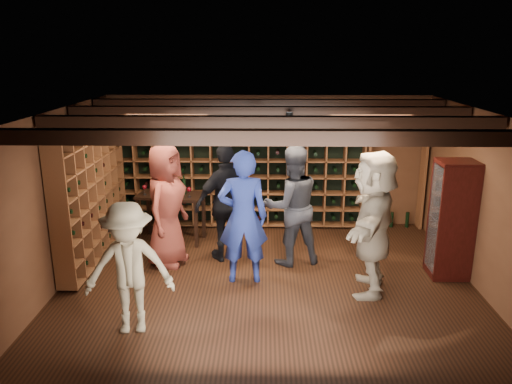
{
  "coord_description": "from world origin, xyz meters",
  "views": [
    {
      "loc": [
        -0.05,
        -6.82,
        3.32
      ],
      "look_at": [
        -0.18,
        0.2,
        1.3
      ],
      "focal_mm": 35.0,
      "sensor_mm": 36.0,
      "label": 1
    }
  ],
  "objects_px": {
    "man_grey_suit": "(292,206)",
    "guest_beige": "(373,223)",
    "display_cabinet": "(451,222)",
    "guest_red_floral": "(166,205)",
    "man_blue_shirt": "(243,217)",
    "tasting_table": "(171,200)",
    "guest_woman_black": "(228,203)",
    "guest_khaki": "(129,268)"
  },
  "relations": [
    {
      "from": "guest_khaki",
      "to": "man_blue_shirt",
      "type": "bearing_deg",
      "value": 39.86
    },
    {
      "from": "man_grey_suit",
      "to": "guest_beige",
      "type": "height_order",
      "value": "guest_beige"
    },
    {
      "from": "display_cabinet",
      "to": "man_blue_shirt",
      "type": "relative_size",
      "value": 0.89
    },
    {
      "from": "man_grey_suit",
      "to": "guest_beige",
      "type": "distance_m",
      "value": 1.43
    },
    {
      "from": "display_cabinet",
      "to": "guest_beige",
      "type": "distance_m",
      "value": 1.38
    },
    {
      "from": "man_blue_shirt",
      "to": "tasting_table",
      "type": "relative_size",
      "value": 1.62
    },
    {
      "from": "display_cabinet",
      "to": "tasting_table",
      "type": "xyz_separation_m",
      "value": [
        -4.42,
        1.35,
        -0.09
      ]
    },
    {
      "from": "display_cabinet",
      "to": "guest_woman_black",
      "type": "xyz_separation_m",
      "value": [
        -3.36,
        0.58,
        0.09
      ]
    },
    {
      "from": "display_cabinet",
      "to": "man_blue_shirt",
      "type": "distance_m",
      "value": 3.09
    },
    {
      "from": "guest_woman_black",
      "to": "guest_beige",
      "type": "bearing_deg",
      "value": 122.42
    },
    {
      "from": "guest_woman_black",
      "to": "tasting_table",
      "type": "bearing_deg",
      "value": -65.8
    },
    {
      "from": "display_cabinet",
      "to": "man_blue_shirt",
      "type": "xyz_separation_m",
      "value": [
        -3.07,
        -0.23,
        0.13
      ]
    },
    {
      "from": "man_blue_shirt",
      "to": "tasting_table",
      "type": "height_order",
      "value": "man_blue_shirt"
    },
    {
      "from": "man_blue_shirt",
      "to": "guest_khaki",
      "type": "relative_size",
      "value": 1.21
    },
    {
      "from": "guest_khaki",
      "to": "tasting_table",
      "type": "xyz_separation_m",
      "value": [
        -0.06,
        2.97,
        -0.05
      ]
    },
    {
      "from": "guest_red_floral",
      "to": "guest_beige",
      "type": "bearing_deg",
      "value": -91.21
    },
    {
      "from": "tasting_table",
      "to": "man_blue_shirt",
      "type": "bearing_deg",
      "value": -40.36
    },
    {
      "from": "display_cabinet",
      "to": "man_grey_suit",
      "type": "xyz_separation_m",
      "value": [
        -2.34,
        0.43,
        0.1
      ]
    },
    {
      "from": "guest_khaki",
      "to": "tasting_table",
      "type": "height_order",
      "value": "guest_khaki"
    },
    {
      "from": "guest_beige",
      "to": "guest_red_floral",
      "type": "bearing_deg",
      "value": -92.32
    },
    {
      "from": "man_blue_shirt",
      "to": "guest_beige",
      "type": "height_order",
      "value": "guest_beige"
    },
    {
      "from": "man_grey_suit",
      "to": "tasting_table",
      "type": "xyz_separation_m",
      "value": [
        -2.08,
        0.91,
        -0.19
      ]
    },
    {
      "from": "man_blue_shirt",
      "to": "man_grey_suit",
      "type": "xyz_separation_m",
      "value": [
        0.74,
        0.66,
        -0.03
      ]
    },
    {
      "from": "guest_woman_black",
      "to": "tasting_table",
      "type": "distance_m",
      "value": 1.33
    },
    {
      "from": "guest_red_floral",
      "to": "guest_beige",
      "type": "distance_m",
      "value": 3.16
    },
    {
      "from": "display_cabinet",
      "to": "guest_red_floral",
      "type": "relative_size",
      "value": 0.9
    },
    {
      "from": "display_cabinet",
      "to": "guest_woman_black",
      "type": "relative_size",
      "value": 0.93
    },
    {
      "from": "man_blue_shirt",
      "to": "guest_woman_black",
      "type": "height_order",
      "value": "man_blue_shirt"
    },
    {
      "from": "man_blue_shirt",
      "to": "guest_khaki",
      "type": "height_order",
      "value": "man_blue_shirt"
    },
    {
      "from": "guest_red_floral",
      "to": "man_grey_suit",
      "type": "bearing_deg",
      "value": -73.14
    },
    {
      "from": "man_blue_shirt",
      "to": "man_grey_suit",
      "type": "distance_m",
      "value": 0.99
    },
    {
      "from": "guest_red_floral",
      "to": "tasting_table",
      "type": "distance_m",
      "value": 1.01
    },
    {
      "from": "display_cabinet",
      "to": "guest_khaki",
      "type": "relative_size",
      "value": 1.07
    },
    {
      "from": "guest_beige",
      "to": "guest_woman_black",
      "type": "bearing_deg",
      "value": -103.75
    },
    {
      "from": "man_grey_suit",
      "to": "guest_beige",
      "type": "relative_size",
      "value": 0.94
    },
    {
      "from": "guest_khaki",
      "to": "guest_beige",
      "type": "bearing_deg",
      "value": 12.42
    },
    {
      "from": "guest_red_floral",
      "to": "tasting_table",
      "type": "height_order",
      "value": "guest_red_floral"
    },
    {
      "from": "guest_woman_black",
      "to": "guest_beige",
      "type": "distance_m",
      "value": 2.36
    },
    {
      "from": "man_grey_suit",
      "to": "man_blue_shirt",
      "type": "bearing_deg",
      "value": 25.86
    },
    {
      "from": "guest_woman_black",
      "to": "guest_khaki",
      "type": "height_order",
      "value": "guest_woman_black"
    },
    {
      "from": "guest_red_floral",
      "to": "guest_woman_black",
      "type": "bearing_deg",
      "value": -62.34
    },
    {
      "from": "man_blue_shirt",
      "to": "tasting_table",
      "type": "bearing_deg",
      "value": -53.32
    }
  ]
}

